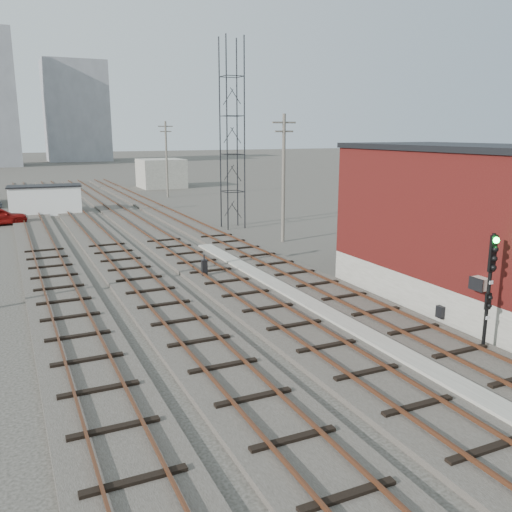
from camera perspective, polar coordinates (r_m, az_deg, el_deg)
ground at (r=67.55m, az=-15.05°, el=5.90°), size 320.00×320.00×0.00m
track_right at (r=47.85m, az=-7.61°, el=3.61°), size 3.20×90.00×0.39m
track_mid_right at (r=46.83m, az=-12.28°, el=3.23°), size 3.20×90.00×0.39m
track_mid_left at (r=46.14m, az=-17.13°, el=2.80°), size 3.20×90.00×0.39m
track_left at (r=45.79m, az=-22.08°, el=2.35°), size 3.20×90.00×0.39m
platform_curb at (r=24.64m, az=5.64°, el=-5.20°), size 0.90×28.00×0.26m
brick_building at (r=26.58m, az=21.21°, el=3.09°), size 6.54×12.20×7.22m
lattice_tower at (r=44.48m, az=-2.53°, el=12.58°), size 1.60×1.60×15.00m
utility_pole_right_a at (r=38.68m, az=2.92°, el=8.52°), size 1.80×0.24×9.00m
utility_pole_right_b at (r=66.65m, az=-9.40°, el=10.22°), size 1.80×0.24×9.00m
apartment_right at (r=157.40m, az=-18.40°, el=14.22°), size 16.00×12.00×26.00m
shed_right at (r=79.03m, az=-9.95°, el=8.57°), size 6.00×6.00×4.00m
signal_mast at (r=20.77m, az=23.42°, el=-2.58°), size 0.40×0.42×4.36m
switch_stand at (r=29.33m, az=-5.46°, el=-1.30°), size 0.30×0.30×1.25m
site_trailer at (r=55.93m, az=-21.28°, el=5.54°), size 6.84×3.37×2.80m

